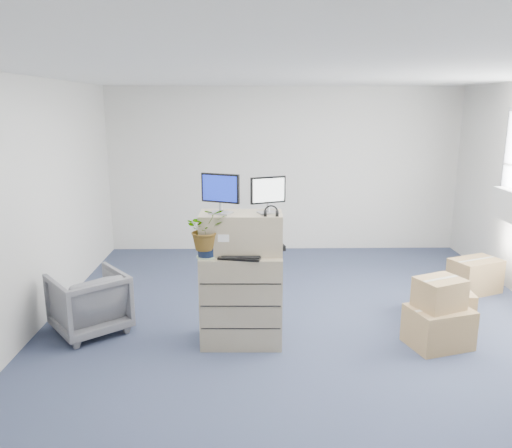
% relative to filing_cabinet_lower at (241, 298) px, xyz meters
% --- Properties ---
extents(ground, '(7.00, 7.00, 0.00)m').
position_rel_filing_cabinet_lower_xyz_m(ground, '(0.70, 0.07, -0.49)').
color(ground, '#2A334C').
rests_on(ground, ground).
extents(wall_back, '(6.00, 0.02, 2.80)m').
position_rel_filing_cabinet_lower_xyz_m(wall_back, '(0.70, 3.58, 0.91)').
color(wall_back, beige).
rests_on(wall_back, ground).
extents(ac_unit, '(0.24, 0.60, 0.40)m').
position_rel_filing_cabinet_lower_xyz_m(ac_unit, '(3.57, 1.47, 0.71)').
color(ac_unit, beige).
rests_on(ac_unit, wall_right).
extents(filing_cabinet_lower, '(0.85, 0.53, 0.99)m').
position_rel_filing_cabinet_lower_xyz_m(filing_cabinet_lower, '(0.00, 0.00, 0.00)').
color(filing_cabinet_lower, tan).
rests_on(filing_cabinet_lower, ground).
extents(filing_cabinet_upper, '(0.85, 0.44, 0.42)m').
position_rel_filing_cabinet_lower_xyz_m(filing_cabinet_upper, '(0.00, 0.05, 0.70)').
color(filing_cabinet_upper, tan).
rests_on(filing_cabinet_upper, filing_cabinet_lower).
extents(monitor_left, '(0.39, 0.23, 0.41)m').
position_rel_filing_cabinet_lower_xyz_m(monitor_left, '(-0.21, 0.02, 1.15)').
color(monitor_left, '#99999E').
rests_on(monitor_left, filing_cabinet_upper).
extents(monitor_right, '(0.36, 0.21, 0.38)m').
position_rel_filing_cabinet_lower_xyz_m(monitor_right, '(0.28, 0.03, 1.13)').
color(monitor_right, '#99999E').
rests_on(monitor_right, filing_cabinet_upper).
extents(headphones, '(0.14, 0.02, 0.14)m').
position_rel_filing_cabinet_lower_xyz_m(headphones, '(0.30, -0.10, 0.95)').
color(headphones, black).
rests_on(headphones, filing_cabinet_upper).
extents(keyboard, '(0.45, 0.26, 0.02)m').
position_rel_filing_cabinet_lower_xyz_m(keyboard, '(-0.01, -0.17, 0.50)').
color(keyboard, black).
rests_on(keyboard, filing_cabinet_lower).
extents(mouse, '(0.11, 0.09, 0.03)m').
position_rel_filing_cabinet_lower_xyz_m(mouse, '(0.29, -0.07, 0.51)').
color(mouse, silver).
rests_on(mouse, filing_cabinet_lower).
extents(water_bottle, '(0.07, 0.07, 0.25)m').
position_rel_filing_cabinet_lower_xyz_m(water_bottle, '(0.04, 0.05, 0.62)').
color(water_bottle, gray).
rests_on(water_bottle, filing_cabinet_lower).
extents(phone_dock, '(0.06, 0.05, 0.14)m').
position_rel_filing_cabinet_lower_xyz_m(phone_dock, '(-0.01, 0.08, 0.54)').
color(phone_dock, silver).
rests_on(phone_dock, filing_cabinet_lower).
extents(external_drive, '(0.21, 0.17, 0.06)m').
position_rel_filing_cabinet_lower_xyz_m(external_drive, '(0.37, 0.14, 0.52)').
color(external_drive, black).
rests_on(external_drive, filing_cabinet_lower).
extents(tissue_box, '(0.27, 0.19, 0.09)m').
position_rel_filing_cabinet_lower_xyz_m(tissue_box, '(0.30, 0.08, 0.59)').
color(tissue_box, '#4299E3').
rests_on(tissue_box, external_drive).
extents(potted_plant, '(0.49, 0.52, 0.42)m').
position_rel_filing_cabinet_lower_xyz_m(potted_plant, '(-0.35, -0.12, 0.73)').
color(potted_plant, '#92AC8A').
rests_on(potted_plant, filing_cabinet_lower).
extents(office_chair, '(1.00, 0.99, 0.75)m').
position_rel_filing_cabinet_lower_xyz_m(office_chair, '(-1.70, 0.28, -0.12)').
color(office_chair, '#56555A').
rests_on(office_chair, ground).
extents(cardboard_boxes, '(1.81, 2.17, 0.74)m').
position_rel_filing_cabinet_lower_xyz_m(cardboard_boxes, '(2.46, 0.51, -0.25)').
color(cardboard_boxes, '#9C7C4B').
rests_on(cardboard_boxes, ground).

